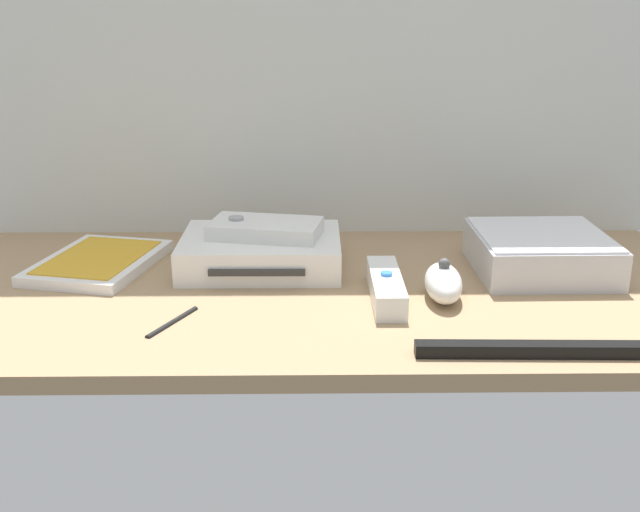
{
  "coord_description": "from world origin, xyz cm",
  "views": [
    {
      "loc": [
        -1.15,
        -89.18,
        33.82
      ],
      "look_at": [
        0.0,
        0.0,
        4.0
      ],
      "focal_mm": 42.59,
      "sensor_mm": 36.0,
      "label": 1
    }
  ],
  "objects_px": {
    "sensor_bar": "(534,350)",
    "remote_classic_pad": "(265,228)",
    "mini_computer": "(540,252)",
    "game_case": "(99,262)",
    "stylus_pen": "(172,320)",
    "game_console": "(261,252)",
    "remote_wand": "(386,287)",
    "remote_nunchuk": "(443,283)"
  },
  "relations": [
    {
      "from": "stylus_pen",
      "to": "remote_classic_pad",
      "type": "bearing_deg",
      "value": 63.44
    },
    {
      "from": "mini_computer",
      "to": "game_case",
      "type": "height_order",
      "value": "mini_computer"
    },
    {
      "from": "game_case",
      "to": "sensor_bar",
      "type": "xyz_separation_m",
      "value": [
        0.51,
        -0.28,
        -0.0
      ]
    },
    {
      "from": "mini_computer",
      "to": "remote_nunchuk",
      "type": "bearing_deg",
      "value": -146.51
    },
    {
      "from": "game_case",
      "to": "remote_nunchuk",
      "type": "relative_size",
      "value": 2.1
    },
    {
      "from": "remote_wand",
      "to": "stylus_pen",
      "type": "xyz_separation_m",
      "value": [
        -0.24,
        -0.07,
        -0.01
      ]
    },
    {
      "from": "remote_nunchuk",
      "to": "remote_classic_pad",
      "type": "relative_size",
      "value": 0.65
    },
    {
      "from": "remote_wand",
      "to": "game_console",
      "type": "bearing_deg",
      "value": 143.16
    },
    {
      "from": "remote_classic_pad",
      "to": "remote_wand",
      "type": "bearing_deg",
      "value": -27.15
    },
    {
      "from": "game_console",
      "to": "remote_wand",
      "type": "relative_size",
      "value": 1.42
    },
    {
      "from": "sensor_bar",
      "to": "remote_classic_pad",
      "type": "bearing_deg",
      "value": 137.23
    },
    {
      "from": "remote_wand",
      "to": "remote_nunchuk",
      "type": "bearing_deg",
      "value": 0.06
    },
    {
      "from": "sensor_bar",
      "to": "stylus_pen",
      "type": "xyz_separation_m",
      "value": [
        -0.38,
        0.09,
        -0.0
      ]
    },
    {
      "from": "game_console",
      "to": "mini_computer",
      "type": "height_order",
      "value": "mini_computer"
    },
    {
      "from": "remote_nunchuk",
      "to": "sensor_bar",
      "type": "bearing_deg",
      "value": -63.71
    },
    {
      "from": "remote_wand",
      "to": "remote_nunchuk",
      "type": "xyz_separation_m",
      "value": [
        0.07,
        0.0,
        0.01
      ]
    },
    {
      "from": "remote_classic_pad",
      "to": "stylus_pen",
      "type": "xyz_separation_m",
      "value": [
        -0.09,
        -0.19,
        -0.05
      ]
    },
    {
      "from": "game_case",
      "to": "remote_classic_pad",
      "type": "relative_size",
      "value": 1.38
    },
    {
      "from": "sensor_bar",
      "to": "stylus_pen",
      "type": "bearing_deg",
      "value": 168.25
    },
    {
      "from": "game_case",
      "to": "game_console",
      "type": "bearing_deg",
      "value": 12.05
    },
    {
      "from": "remote_classic_pad",
      "to": "game_console",
      "type": "bearing_deg",
      "value": -150.21
    },
    {
      "from": "mini_computer",
      "to": "remote_classic_pad",
      "type": "distance_m",
      "value": 0.36
    },
    {
      "from": "game_console",
      "to": "remote_classic_pad",
      "type": "distance_m",
      "value": 0.03
    },
    {
      "from": "game_console",
      "to": "mini_computer",
      "type": "xyz_separation_m",
      "value": [
        0.37,
        -0.02,
        0.0
      ]
    },
    {
      "from": "game_console",
      "to": "game_case",
      "type": "xyz_separation_m",
      "value": [
        -0.22,
        0.0,
        -0.01
      ]
    },
    {
      "from": "game_case",
      "to": "remote_wand",
      "type": "xyz_separation_m",
      "value": [
        0.38,
        -0.12,
        0.01
      ]
    },
    {
      "from": "mini_computer",
      "to": "remote_nunchuk",
      "type": "distance_m",
      "value": 0.17
    },
    {
      "from": "remote_wand",
      "to": "remote_nunchuk",
      "type": "height_order",
      "value": "remote_nunchuk"
    },
    {
      "from": "remote_wand",
      "to": "remote_classic_pad",
      "type": "bearing_deg",
      "value": 141.55
    },
    {
      "from": "remote_wand",
      "to": "stylus_pen",
      "type": "relative_size",
      "value": 1.65
    },
    {
      "from": "game_console",
      "to": "remote_wand",
      "type": "bearing_deg",
      "value": -36.24
    },
    {
      "from": "mini_computer",
      "to": "stylus_pen",
      "type": "relative_size",
      "value": 1.91
    },
    {
      "from": "remote_nunchuk",
      "to": "remote_wand",
      "type": "bearing_deg",
      "value": -176.03
    },
    {
      "from": "remote_nunchuk",
      "to": "sensor_bar",
      "type": "distance_m",
      "value": 0.17
    },
    {
      "from": "game_case",
      "to": "remote_wand",
      "type": "bearing_deg",
      "value": -4.74
    },
    {
      "from": "game_console",
      "to": "sensor_bar",
      "type": "relative_size",
      "value": 0.88
    },
    {
      "from": "remote_nunchuk",
      "to": "remote_classic_pad",
      "type": "height_order",
      "value": "remote_classic_pad"
    },
    {
      "from": "game_console",
      "to": "game_case",
      "type": "distance_m",
      "value": 0.22
    },
    {
      "from": "mini_computer",
      "to": "game_case",
      "type": "relative_size",
      "value": 0.8
    },
    {
      "from": "game_console",
      "to": "remote_nunchuk",
      "type": "relative_size",
      "value": 2.06
    },
    {
      "from": "game_console",
      "to": "game_case",
      "type": "height_order",
      "value": "game_console"
    },
    {
      "from": "remote_wand",
      "to": "stylus_pen",
      "type": "bearing_deg",
      "value": -164.33
    }
  ]
}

